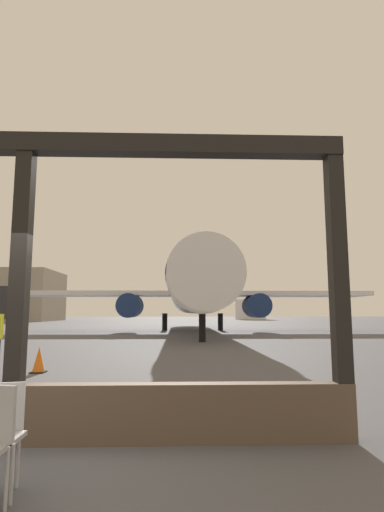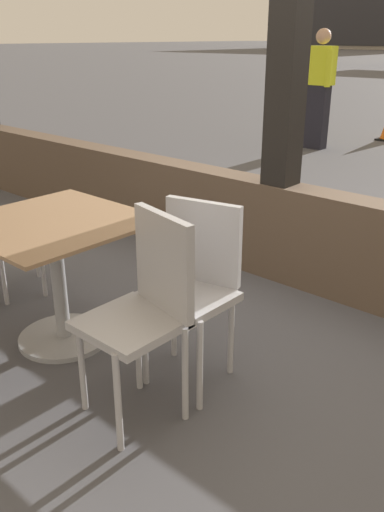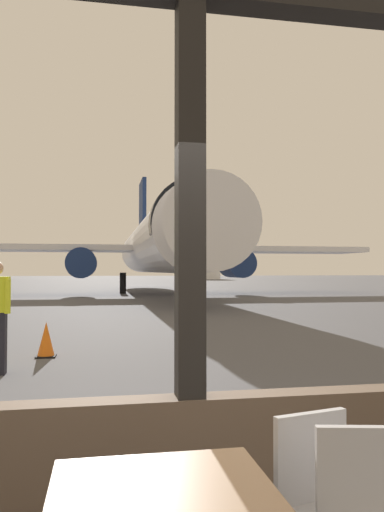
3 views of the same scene
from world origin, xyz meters
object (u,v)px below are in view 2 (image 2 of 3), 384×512
Objects in this scene: cafe_chair_side_extra at (194,277)px; ground_crew_worker at (319,88)px; distant_hangar at (378,12)px; dining_table at (57,267)px; cafe_chair_aisle_left at (146,301)px.

ground_crew_worker is (-2.62, 5.81, 0.36)m from cafe_chair_side_extra.
distant_hangar is at bearing 113.73° from ground_crew_worker.
cafe_chair_side_extra is at bearing -65.72° from ground_crew_worker.
dining_table is at bearing -73.09° from ground_crew_worker.
cafe_chair_aisle_left is at bearing -84.22° from cafe_chair_side_extra.
cafe_chair_side_extra is (-0.04, 0.35, -0.02)m from cafe_chair_aisle_left.
cafe_chair_aisle_left is (0.81, -0.10, 0.10)m from dining_table.
cafe_chair_side_extra is 80.34m from distant_hangar.
ground_crew_worker is (-2.65, 6.16, 0.34)m from cafe_chair_aisle_left.
dining_table is 0.82m from cafe_chair_aisle_left.
cafe_chair_aisle_left is 6.71m from ground_crew_worker.
cafe_chair_aisle_left is at bearing -66.68° from ground_crew_worker.
distant_hangar reaches higher than ground_crew_worker.
dining_table is 6.35m from ground_crew_worker.
cafe_chair_aisle_left is 1.04× the size of cafe_chair_side_extra.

